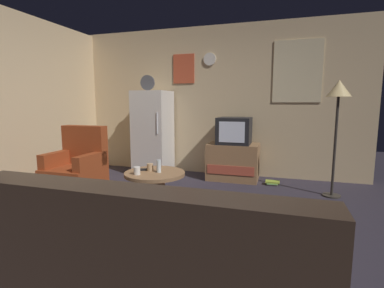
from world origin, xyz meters
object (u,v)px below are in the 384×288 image
(mug_ceramic_white, at_px, (137,171))
(mug_ceramic_tan, at_px, (150,167))
(fridge, at_px, (153,133))
(book_stack, at_px, (272,183))
(remote_control, at_px, (141,170))
(standing_lamp, at_px, (338,98))
(coffee_table, at_px, (155,191))
(couch, at_px, (155,286))
(crt_tv, at_px, (234,131))
(tv_stand, at_px, (233,162))
(wine_glass, at_px, (159,166))
(armchair, at_px, (77,170))

(mug_ceramic_white, distance_m, mug_ceramic_tan, 0.22)
(fridge, height_order, book_stack, fridge)
(mug_ceramic_white, bearing_deg, remote_control, 105.53)
(standing_lamp, xyz_separation_m, coffee_table, (-2.12, -1.23, -1.12))
(remote_control, height_order, couch, couch)
(crt_tv, bearing_deg, couch, -87.54)
(couch, bearing_deg, standing_lamp, 66.39)
(tv_stand, bearing_deg, wine_glass, -109.32)
(tv_stand, relative_size, remote_control, 5.60)
(fridge, distance_m, crt_tv, 1.48)
(crt_tv, xyz_separation_m, mug_ceramic_tan, (-0.74, -1.67, -0.31))
(tv_stand, xyz_separation_m, crt_tv, (0.01, -0.00, 0.53))
(book_stack, bearing_deg, armchair, -154.17)
(standing_lamp, bearing_deg, wine_glass, -149.35)
(coffee_table, bearing_deg, armchair, 168.40)
(fridge, distance_m, standing_lamp, 3.03)
(wine_glass, distance_m, book_stack, 2.07)
(wine_glass, bearing_deg, standing_lamp, 30.65)
(fridge, bearing_deg, mug_ceramic_tan, -66.19)
(crt_tv, distance_m, mug_ceramic_white, 2.08)
(mug_ceramic_tan, bearing_deg, book_stack, 47.45)
(tv_stand, distance_m, wine_glass, 1.83)
(armchair, bearing_deg, fridge, 69.70)
(couch, bearing_deg, coffee_table, 114.72)
(wine_glass, bearing_deg, tv_stand, 70.68)
(tv_stand, relative_size, coffee_table, 1.17)
(armchair, bearing_deg, mug_ceramic_tan, -10.47)
(standing_lamp, bearing_deg, tv_stand, 161.59)
(tv_stand, bearing_deg, fridge, -179.47)
(tv_stand, relative_size, mug_ceramic_white, 9.33)
(remote_control, bearing_deg, fridge, 84.42)
(mug_ceramic_tan, height_order, armchair, armchair)
(fridge, bearing_deg, coffee_table, -64.47)
(standing_lamp, xyz_separation_m, armchair, (-3.46, -0.95, -1.02))
(tv_stand, height_order, mug_ceramic_tan, tv_stand)
(tv_stand, xyz_separation_m, couch, (0.16, -3.48, 0.01))
(fridge, height_order, couch, fridge)
(standing_lamp, bearing_deg, fridge, 170.81)
(standing_lamp, distance_m, wine_glass, 2.54)
(wine_glass, distance_m, mug_ceramic_tan, 0.14)
(mug_ceramic_white, bearing_deg, tv_stand, 67.14)
(crt_tv, xyz_separation_m, mug_ceramic_white, (-0.81, -1.89, -0.31))
(tv_stand, xyz_separation_m, standing_lamp, (1.47, -0.49, 1.05))
(mug_ceramic_tan, height_order, book_stack, mug_ceramic_tan)
(fridge, bearing_deg, standing_lamp, -9.19)
(crt_tv, height_order, remote_control, crt_tv)
(wine_glass, height_order, remote_control, wine_glass)
(crt_tv, height_order, wine_glass, crt_tv)
(fridge, relative_size, crt_tv, 3.28)
(armchair, bearing_deg, standing_lamp, 15.39)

